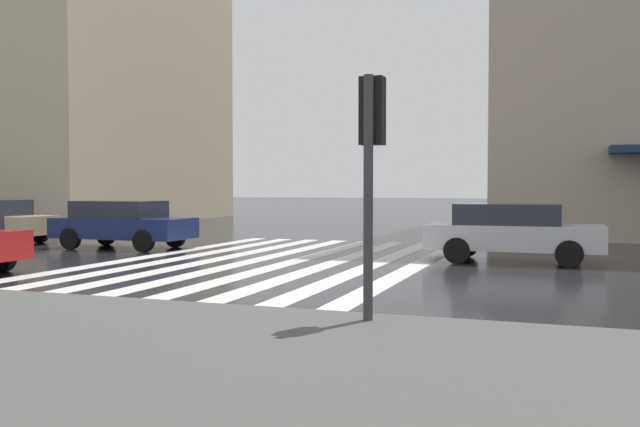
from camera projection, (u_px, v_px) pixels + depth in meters
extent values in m
plane|color=black|center=(295.00, 285.00, 12.59)|extent=(220.00, 220.00, 0.00)
cube|color=silver|center=(418.00, 265.00, 15.86)|extent=(13.00, 0.50, 0.01)
cube|color=silver|center=(376.00, 264.00, 16.20)|extent=(13.00, 0.50, 0.01)
cube|color=silver|center=(336.00, 262.00, 16.53)|extent=(13.00, 0.50, 0.01)
cube|color=silver|center=(297.00, 261.00, 16.87)|extent=(13.00, 0.50, 0.01)
cube|color=silver|center=(260.00, 259.00, 17.21)|extent=(13.00, 0.50, 0.01)
cube|color=silver|center=(224.00, 258.00, 17.54)|extent=(13.00, 0.50, 0.01)
cube|color=silver|center=(190.00, 256.00, 17.88)|extent=(13.00, 0.50, 0.01)
cube|color=silver|center=(157.00, 255.00, 18.22)|extent=(13.00, 0.50, 0.01)
cylinder|color=#333338|center=(368.00, 198.00, 8.46)|extent=(0.12, 0.12, 3.03)
cube|color=black|center=(372.00, 111.00, 8.59)|extent=(0.22, 0.30, 0.85)
sphere|color=red|center=(375.00, 90.00, 8.69)|extent=(0.17, 0.17, 0.17)
sphere|color=orange|center=(375.00, 112.00, 8.70)|extent=(0.17, 0.17, 0.17)
sphere|color=green|center=(375.00, 134.00, 8.71)|extent=(0.17, 0.17, 0.17)
cylinder|color=black|center=(40.00, 233.00, 22.40)|extent=(0.20, 0.62, 0.62)
cylinder|color=black|center=(1.00, 237.00, 20.85)|extent=(0.20, 0.62, 0.62)
cube|color=#B7B7BC|center=(514.00, 237.00, 16.56)|extent=(1.75, 4.10, 0.60)
cube|color=#232833|center=(508.00, 214.00, 16.59)|extent=(1.54, 2.46, 0.50)
cylinder|color=black|center=(569.00, 248.00, 16.93)|extent=(0.20, 0.62, 0.62)
cylinder|color=black|center=(569.00, 254.00, 15.38)|extent=(0.20, 0.62, 0.62)
cylinder|color=black|center=(466.00, 245.00, 17.77)|extent=(0.20, 0.62, 0.62)
cylinder|color=black|center=(457.00, 251.00, 16.22)|extent=(0.20, 0.62, 0.62)
cube|color=navy|center=(124.00, 228.00, 20.32)|extent=(1.75, 4.10, 0.60)
cube|color=#232833|center=(119.00, 209.00, 20.35)|extent=(1.54, 2.46, 0.50)
cylinder|color=black|center=(175.00, 237.00, 20.69)|extent=(0.20, 0.62, 0.62)
cylinder|color=black|center=(144.00, 241.00, 19.13)|extent=(0.20, 0.62, 0.62)
cylinder|color=black|center=(106.00, 235.00, 21.53)|extent=(0.20, 0.62, 0.62)
cylinder|color=black|center=(70.00, 239.00, 19.98)|extent=(0.20, 0.62, 0.62)
cylinder|color=black|center=(2.00, 257.00, 14.66)|extent=(0.20, 0.62, 0.62)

